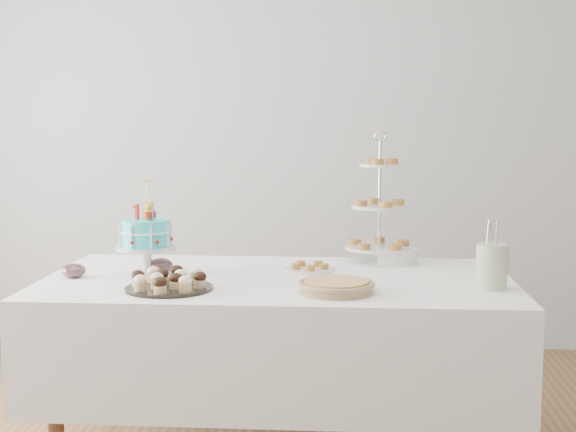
# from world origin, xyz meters

# --- Properties ---
(walls) EXTENTS (5.04, 4.04, 2.70)m
(walls) POSITION_xyz_m (0.00, 0.00, 1.35)
(walls) COLOR #A9ABAE
(walls) RESTS_ON floor
(table) EXTENTS (1.92, 1.02, 0.77)m
(table) POSITION_xyz_m (0.00, 0.30, 0.54)
(table) COLOR white
(table) RESTS_ON floor
(birthday_cake) EXTENTS (0.26, 0.26, 0.40)m
(birthday_cake) POSITION_xyz_m (-0.56, 0.33, 0.88)
(birthday_cake) COLOR silver
(birthday_cake) RESTS_ON table
(cupcake_tray) EXTENTS (0.34, 0.34, 0.08)m
(cupcake_tray) POSITION_xyz_m (-0.40, 0.04, 0.81)
(cupcake_tray) COLOR black
(cupcake_tray) RESTS_ON table
(pie) EXTENTS (0.29, 0.29, 0.05)m
(pie) POSITION_xyz_m (0.25, 0.03, 0.80)
(pie) COLOR #A38158
(pie) RESTS_ON table
(tiered_stand) EXTENTS (0.31, 0.31, 0.60)m
(tiered_stand) POSITION_xyz_m (0.43, 0.70, 1.02)
(tiered_stand) COLOR silver
(tiered_stand) RESTS_ON table
(plate_stack) EXTENTS (0.18, 0.18, 0.07)m
(plate_stack) POSITION_xyz_m (0.51, 0.67, 0.81)
(plate_stack) COLOR silver
(plate_stack) RESTS_ON table
(pastry_plate) EXTENTS (0.22, 0.22, 0.03)m
(pastry_plate) POSITION_xyz_m (0.13, 0.47, 0.78)
(pastry_plate) COLOR silver
(pastry_plate) RESTS_ON table
(jam_bowl_a) EXTENTS (0.10, 0.10, 0.06)m
(jam_bowl_a) POSITION_xyz_m (-0.84, 0.24, 0.80)
(jam_bowl_a) COLOR silver
(jam_bowl_a) RESTS_ON table
(jam_bowl_b) EXTENTS (0.11, 0.11, 0.06)m
(jam_bowl_b) POSITION_xyz_m (-0.51, 0.37, 0.80)
(jam_bowl_b) COLOR silver
(jam_bowl_b) RESTS_ON table
(utensil_pitcher) EXTENTS (0.13, 0.12, 0.27)m
(utensil_pitcher) POSITION_xyz_m (0.84, 0.14, 0.86)
(utensil_pitcher) COLOR white
(utensil_pitcher) RESTS_ON table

